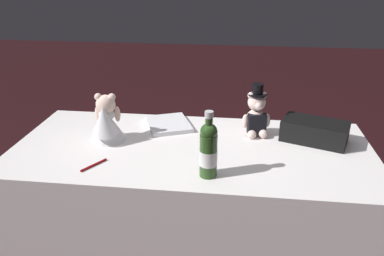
{
  "coord_description": "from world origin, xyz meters",
  "views": [
    {
      "loc": [
        0.2,
        -1.67,
        1.53
      ],
      "look_at": [
        0.0,
        0.0,
        0.8
      ],
      "focal_mm": 36.23,
      "sensor_mm": 36.0,
      "label": 1
    }
  ],
  "objects_px": {
    "teddy_bear_bride": "(106,121)",
    "guestbook": "(168,124)",
    "signing_pen": "(95,165)",
    "teddy_bear_groom": "(256,115)",
    "champagne_bottle": "(208,149)",
    "gift_case_black": "(315,131)"
  },
  "relations": [
    {
      "from": "teddy_bear_bride",
      "to": "guestbook",
      "type": "relative_size",
      "value": 0.95
    },
    {
      "from": "teddy_bear_bride",
      "to": "signing_pen",
      "type": "relative_size",
      "value": 1.89
    },
    {
      "from": "teddy_bear_groom",
      "to": "teddy_bear_bride",
      "type": "relative_size",
      "value": 1.11
    },
    {
      "from": "champagne_bottle",
      "to": "gift_case_black",
      "type": "xyz_separation_m",
      "value": [
        0.5,
        0.4,
        -0.07
      ]
    },
    {
      "from": "teddy_bear_groom",
      "to": "teddy_bear_bride",
      "type": "bearing_deg",
      "value": -167.36
    },
    {
      "from": "teddy_bear_groom",
      "to": "guestbook",
      "type": "distance_m",
      "value": 0.48
    },
    {
      "from": "gift_case_black",
      "to": "champagne_bottle",
      "type": "bearing_deg",
      "value": -140.95
    },
    {
      "from": "teddy_bear_groom",
      "to": "champagne_bottle",
      "type": "relative_size",
      "value": 0.94
    },
    {
      "from": "signing_pen",
      "to": "gift_case_black",
      "type": "distance_m",
      "value": 1.07
    },
    {
      "from": "teddy_bear_bride",
      "to": "signing_pen",
      "type": "xyz_separation_m",
      "value": [
        0.02,
        -0.26,
        -0.1
      ]
    },
    {
      "from": "teddy_bear_groom",
      "to": "gift_case_black",
      "type": "relative_size",
      "value": 0.77
    },
    {
      "from": "teddy_bear_groom",
      "to": "champagne_bottle",
      "type": "height_order",
      "value": "champagne_bottle"
    },
    {
      "from": "teddy_bear_bride",
      "to": "gift_case_black",
      "type": "distance_m",
      "value": 1.03
    },
    {
      "from": "signing_pen",
      "to": "guestbook",
      "type": "bearing_deg",
      "value": 62.92
    },
    {
      "from": "signing_pen",
      "to": "gift_case_black",
      "type": "relative_size",
      "value": 0.37
    },
    {
      "from": "teddy_bear_groom",
      "to": "signing_pen",
      "type": "relative_size",
      "value": 2.09
    },
    {
      "from": "guestbook",
      "to": "champagne_bottle",
      "type": "bearing_deg",
      "value": -85.2
    },
    {
      "from": "teddy_bear_groom",
      "to": "champagne_bottle",
      "type": "xyz_separation_m",
      "value": [
        -0.21,
        -0.45,
        0.02
      ]
    },
    {
      "from": "teddy_bear_bride",
      "to": "gift_case_black",
      "type": "xyz_separation_m",
      "value": [
        1.02,
        0.12,
        -0.05
      ]
    },
    {
      "from": "teddy_bear_groom",
      "to": "guestbook",
      "type": "bearing_deg",
      "value": 173.42
    },
    {
      "from": "champagne_bottle",
      "to": "teddy_bear_bride",
      "type": "bearing_deg",
      "value": 151.84
    },
    {
      "from": "teddy_bear_bride",
      "to": "champagne_bottle",
      "type": "distance_m",
      "value": 0.6
    }
  ]
}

